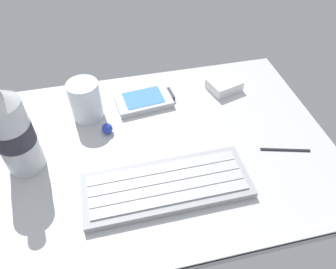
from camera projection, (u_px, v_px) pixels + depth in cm
name	position (u px, v px, depth cm)	size (l,w,h in cm)	color
ground_plane	(168.00, 149.00, 65.01)	(64.00, 48.00, 2.80)	#B7BABC
keyboard	(167.00, 185.00, 56.83)	(29.07, 11.19, 1.70)	#93969B
handheld_device	(144.00, 100.00, 72.83)	(13.34, 8.86, 1.50)	#B7BABF
juice_cup	(86.00, 102.00, 67.53)	(6.40, 6.40, 8.50)	silver
water_bottle	(12.00, 131.00, 54.53)	(6.73, 6.73, 20.80)	silver
charger_block	(224.00, 85.00, 75.87)	(7.00, 5.60, 2.40)	white
trackball_mouse	(107.00, 129.00, 66.08)	(2.20, 2.20, 2.20)	#2338B2
stylus_pen	(285.00, 149.00, 63.27)	(0.70, 0.70, 9.50)	#26262B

